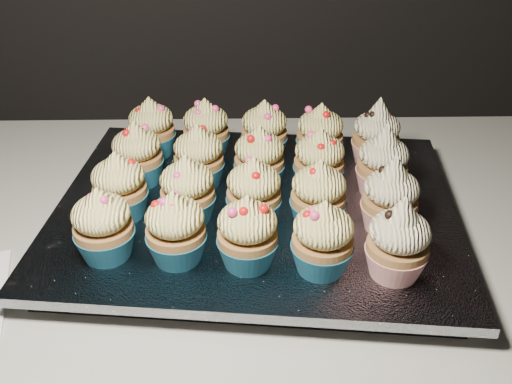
% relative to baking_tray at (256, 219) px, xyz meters
% --- Properties ---
extents(worktop, '(2.44, 0.64, 0.04)m').
position_rel_baking_tray_xyz_m(worktop, '(0.07, 0.01, -0.03)').
color(worktop, beige).
rests_on(worktop, cabinet).
extents(baking_tray, '(0.47, 0.38, 0.02)m').
position_rel_baking_tray_xyz_m(baking_tray, '(0.00, 0.00, 0.00)').
color(baking_tray, black).
rests_on(baking_tray, worktop).
extents(foil_lining, '(0.51, 0.42, 0.01)m').
position_rel_baking_tray_xyz_m(foil_lining, '(0.00, 0.00, 0.02)').
color(foil_lining, silver).
rests_on(foil_lining, baking_tray).
extents(cupcake_0, '(0.06, 0.06, 0.08)m').
position_rel_baking_tray_xyz_m(cupcake_0, '(-0.16, -0.10, 0.06)').
color(cupcake_0, '#1B6280').
rests_on(cupcake_0, foil_lining).
extents(cupcake_1, '(0.06, 0.06, 0.08)m').
position_rel_baking_tray_xyz_m(cupcake_1, '(-0.08, -0.10, 0.06)').
color(cupcake_1, '#1B6280').
rests_on(cupcake_1, foil_lining).
extents(cupcake_2, '(0.06, 0.06, 0.08)m').
position_rel_baking_tray_xyz_m(cupcake_2, '(-0.01, -0.11, 0.06)').
color(cupcake_2, '#1B6280').
rests_on(cupcake_2, foil_lining).
extents(cupcake_3, '(0.06, 0.06, 0.08)m').
position_rel_baking_tray_xyz_m(cupcake_3, '(0.06, -0.12, 0.06)').
color(cupcake_3, '#1B6280').
rests_on(cupcake_3, foil_lining).
extents(cupcake_4, '(0.06, 0.06, 0.10)m').
position_rel_baking_tray_xyz_m(cupcake_4, '(0.14, -0.13, 0.06)').
color(cupcake_4, '#B31C18').
rests_on(cupcake_4, foil_lining).
extents(cupcake_5, '(0.06, 0.06, 0.08)m').
position_rel_baking_tray_xyz_m(cupcake_5, '(-0.16, -0.02, 0.06)').
color(cupcake_5, '#1B6280').
rests_on(cupcake_5, foil_lining).
extents(cupcake_6, '(0.06, 0.06, 0.08)m').
position_rel_baking_tray_xyz_m(cupcake_6, '(-0.08, -0.03, 0.06)').
color(cupcake_6, '#1B6280').
rests_on(cupcake_6, foil_lining).
extents(cupcake_7, '(0.06, 0.06, 0.08)m').
position_rel_baking_tray_xyz_m(cupcake_7, '(-0.00, -0.04, 0.06)').
color(cupcake_7, '#1B6280').
rests_on(cupcake_7, foil_lining).
extents(cupcake_8, '(0.06, 0.06, 0.08)m').
position_rel_baking_tray_xyz_m(cupcake_8, '(0.07, -0.04, 0.06)').
color(cupcake_8, '#1B6280').
rests_on(cupcake_8, foil_lining).
extents(cupcake_9, '(0.06, 0.06, 0.10)m').
position_rel_baking_tray_xyz_m(cupcake_9, '(0.15, -0.05, 0.06)').
color(cupcake_9, '#B31C18').
rests_on(cupcake_9, foil_lining).
extents(cupcake_10, '(0.06, 0.06, 0.08)m').
position_rel_baking_tray_xyz_m(cupcake_10, '(-0.15, 0.05, 0.06)').
color(cupcake_10, '#1B6280').
rests_on(cupcake_10, foil_lining).
extents(cupcake_11, '(0.06, 0.06, 0.08)m').
position_rel_baking_tray_xyz_m(cupcake_11, '(-0.07, 0.05, 0.06)').
color(cupcake_11, '#1B6280').
rests_on(cupcake_11, foil_lining).
extents(cupcake_12, '(0.06, 0.06, 0.08)m').
position_rel_baking_tray_xyz_m(cupcake_12, '(0.00, 0.04, 0.06)').
color(cupcake_12, '#1B6280').
rests_on(cupcake_12, foil_lining).
extents(cupcake_13, '(0.06, 0.06, 0.08)m').
position_rel_baking_tray_xyz_m(cupcake_13, '(0.08, 0.03, 0.06)').
color(cupcake_13, '#1B6280').
rests_on(cupcake_13, foil_lining).
extents(cupcake_14, '(0.06, 0.06, 0.10)m').
position_rel_baking_tray_xyz_m(cupcake_14, '(0.15, 0.02, 0.06)').
color(cupcake_14, '#B31C18').
rests_on(cupcake_14, foil_lining).
extents(cupcake_15, '(0.06, 0.06, 0.08)m').
position_rel_baking_tray_xyz_m(cupcake_15, '(-0.14, 0.13, 0.06)').
color(cupcake_15, '#1B6280').
rests_on(cupcake_15, foil_lining).
extents(cupcake_16, '(0.06, 0.06, 0.08)m').
position_rel_baking_tray_xyz_m(cupcake_16, '(-0.07, 0.12, 0.06)').
color(cupcake_16, '#1B6280').
rests_on(cupcake_16, foil_lining).
extents(cupcake_17, '(0.06, 0.06, 0.08)m').
position_rel_baking_tray_xyz_m(cupcake_17, '(0.01, 0.12, 0.06)').
color(cupcake_17, '#1B6280').
rests_on(cupcake_17, foil_lining).
extents(cupcake_18, '(0.06, 0.06, 0.08)m').
position_rel_baking_tray_xyz_m(cupcake_18, '(0.09, 0.10, 0.06)').
color(cupcake_18, '#1B6280').
rests_on(cupcake_18, foil_lining).
extents(cupcake_19, '(0.06, 0.06, 0.10)m').
position_rel_baking_tray_xyz_m(cupcake_19, '(0.16, 0.10, 0.06)').
color(cupcake_19, '#B31C18').
rests_on(cupcake_19, foil_lining).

